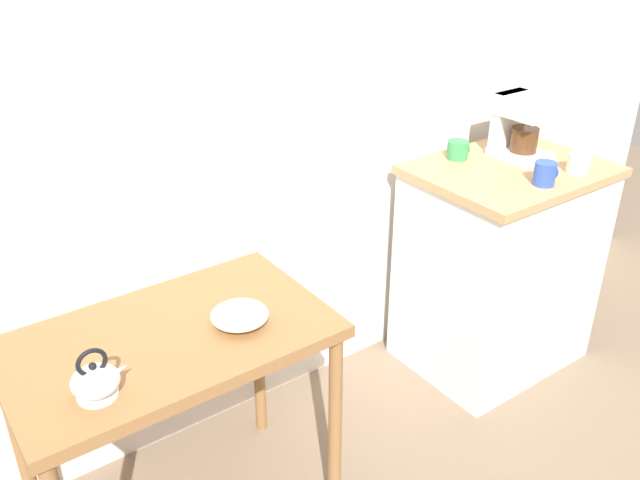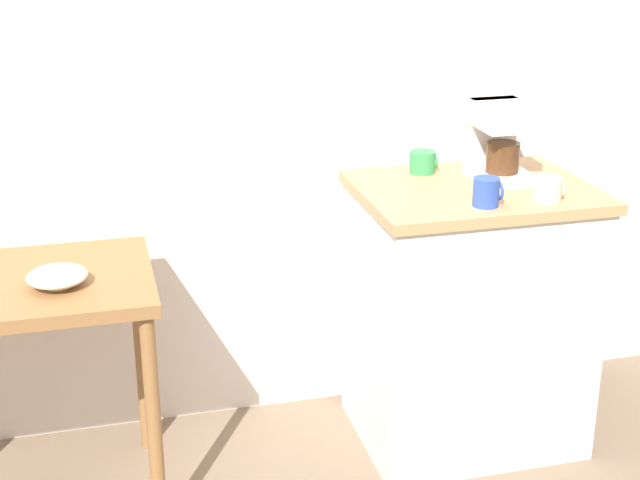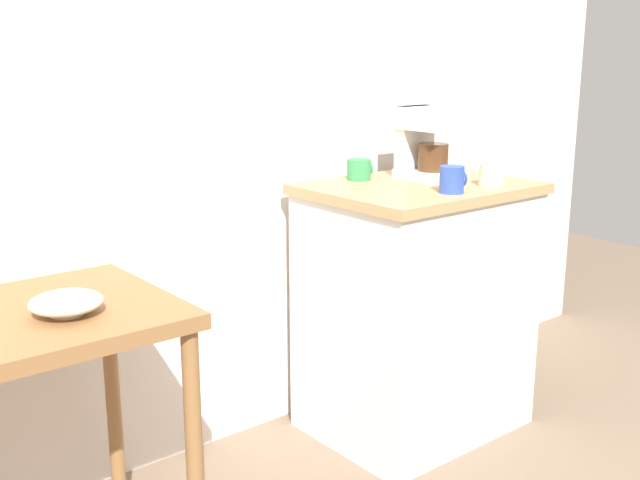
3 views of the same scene
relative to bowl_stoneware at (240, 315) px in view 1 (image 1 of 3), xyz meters
name	(u,v)px [view 1 (image 1 of 3)]	position (x,y,z in m)	size (l,w,h in m)	color
ground_plane	(356,423)	(0.55, 0.11, -0.80)	(8.00, 8.00, 0.00)	#7A6651
back_wall	(315,51)	(0.65, 0.54, 0.60)	(4.40, 0.10, 2.80)	silver
wooden_table	(172,362)	(-0.20, 0.08, -0.13)	(0.94, 0.57, 0.77)	olive
kitchen_counter	(498,266)	(1.34, 0.13, -0.34)	(0.76, 0.59, 0.93)	white
bowl_stoneware	(240,315)	(0.00, 0.00, 0.00)	(0.17, 0.17, 0.06)	beige
teakettle	(96,381)	(-0.45, -0.07, 0.02)	(0.15, 0.12, 0.15)	white
coffee_maker	(520,123)	(1.45, 0.20, 0.27)	(0.18, 0.22, 0.26)	white
mug_blue	(545,173)	(1.29, -0.06, 0.17)	(0.09, 0.08, 0.09)	#2D4CAD
mug_small_cream	(579,163)	(1.50, -0.06, 0.16)	(0.09, 0.09, 0.08)	beige
mug_tall_green	(458,150)	(1.23, 0.33, 0.16)	(0.09, 0.09, 0.08)	#338C4C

